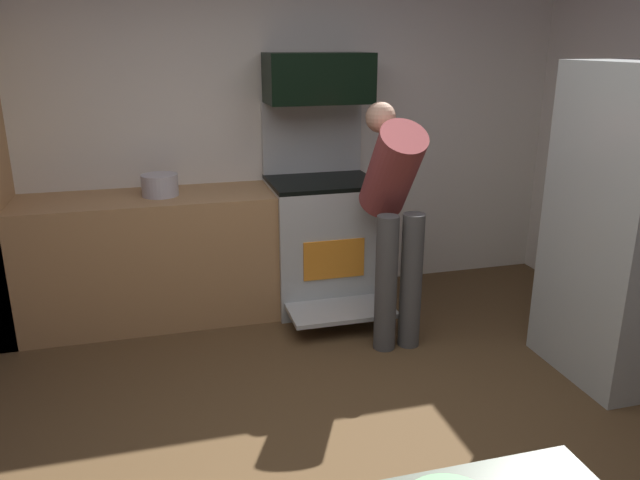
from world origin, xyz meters
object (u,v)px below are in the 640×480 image
microwave (318,78)px  person_cook (393,206)px  stock_pot (160,185)px  oven_range (322,238)px

microwave → person_cook: size_ratio=0.48×
person_cook → stock_pot: person_cook is taller
oven_range → microwave: size_ratio=2.01×
microwave → stock_pot: microwave is taller
microwave → oven_range: bearing=-90.0°
person_cook → microwave: bearing=108.9°
oven_range → microwave: (0.00, 0.10, 1.15)m
oven_range → microwave: microwave is taller
oven_range → person_cook: bearing=-68.8°
person_cook → oven_range: bearing=111.2°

